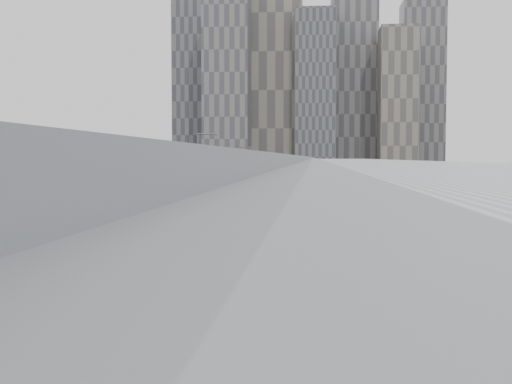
# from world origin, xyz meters

# --- Properties ---
(sidewalk) EXTENTS (10.00, 170.00, 0.12)m
(sidewalk) POSITION_xyz_m (9.00, 55.00, 0.06)
(sidewalk) COLOR gray
(sidewalk) RESTS_ON ground
(lane_line) EXTENTS (0.12, 160.00, 0.02)m
(lane_line) POSITION_xyz_m (-1.50, 55.00, 0.01)
(lane_line) COLOR gold
(lane_line) RESTS_ON ground
(depot) EXTENTS (12.45, 160.40, 7.20)m
(depot) POSITION_xyz_m (12.99, 55.00, 3.51)
(depot) COLOR gray
(depot) RESTS_ON ground
(skyline) EXTENTS (145.00, 64.00, 120.00)m
(skyline) POSITION_xyz_m (-2.90, 324.16, 50.85)
(skyline) COLOR slate
(skyline) RESTS_ON ground
(bus_0) EXTENTS (3.62, 12.31, 3.55)m
(bus_0) POSITION_xyz_m (2.60, 7.12, 1.50)
(bus_0) COLOR #91959A
(bus_0) RESTS_ON ground
(bus_1) EXTENTS (3.06, 12.78, 3.71)m
(bus_1) POSITION_xyz_m (1.91, 19.49, 1.57)
(bus_1) COLOR black
(bus_1) RESTS_ON ground
(bus_2) EXTENTS (3.25, 12.17, 3.52)m
(bus_2) POSITION_xyz_m (2.79, 33.37, 1.48)
(bus_2) COLOR silver
(bus_2) RESTS_ON ground
(bus_3) EXTENTS (3.78, 13.43, 3.87)m
(bus_3) POSITION_xyz_m (1.98, 46.95, 1.64)
(bus_3) COLOR gray
(bus_3) RESTS_ON ground
(bus_4) EXTENTS (4.15, 13.87, 3.99)m
(bus_4) POSITION_xyz_m (2.71, 63.88, 1.69)
(bus_4) COLOR #919499
(bus_4) RESTS_ON ground
(bus_5) EXTENTS (2.72, 12.12, 3.53)m
(bus_5) POSITION_xyz_m (1.72, 75.40, 1.49)
(bus_5) COLOR black
(bus_5) RESTS_ON ground
(bus_6) EXTENTS (3.74, 13.78, 3.98)m
(bus_6) POSITION_xyz_m (2.17, 91.69, 1.68)
(bus_6) COLOR silver
(bus_6) RESTS_ON ground
(bus_7) EXTENTS (3.08, 13.97, 4.07)m
(bus_7) POSITION_xyz_m (2.56, 105.14, 1.72)
(bus_7) COLOR gray
(bus_7) RESTS_ON ground
(bus_8) EXTENTS (2.85, 12.31, 3.58)m
(bus_8) POSITION_xyz_m (1.62, 119.80, 1.51)
(bus_8) COLOR #9E9FA7
(bus_8) RESTS_ON ground
(tree_0) EXTENTS (1.34, 1.34, 4.53)m
(tree_0) POSITION_xyz_m (6.13, 6.71, 3.76)
(tree_0) COLOR black
(tree_0) RESTS_ON ground
(tree_1) EXTENTS (2.51, 2.51, 5.03)m
(tree_1) POSITION_xyz_m (5.44, 31.45, 3.76)
(tree_1) COLOR black
(tree_1) RESTS_ON ground
(tree_2) EXTENTS (1.47, 1.47, 3.75)m
(tree_2) POSITION_xyz_m (6.06, 55.45, 2.97)
(tree_2) COLOR black
(tree_2) RESTS_ON ground
(tree_3) EXTENTS (2.77, 2.77, 5.13)m
(tree_3) POSITION_xyz_m (5.41, 78.31, 3.74)
(tree_3) COLOR black
(tree_3) RESTS_ON ground
(tree_4) EXTENTS (2.27, 2.27, 4.96)m
(tree_4) POSITION_xyz_m (5.67, 105.90, 3.81)
(tree_4) COLOR black
(tree_4) RESTS_ON ground
(street_lamp_near) EXTENTS (2.04, 0.22, 9.56)m
(street_lamp_near) POSITION_xyz_m (-3.75, 48.87, 5.48)
(street_lamp_near) COLOR #59595E
(street_lamp_near) RESTS_ON ground
(street_lamp_far) EXTENTS (2.04, 0.22, 8.86)m
(street_lamp_far) POSITION_xyz_m (-4.17, 89.68, 5.12)
(street_lamp_far) COLOR #59595E
(street_lamp_far) RESTS_ON ground
(shipping_container) EXTENTS (2.59, 6.65, 2.38)m
(shipping_container) POSITION_xyz_m (-4.71, 104.39, 1.19)
(shipping_container) COLOR #154526
(shipping_container) RESTS_ON ground
(suv) EXTENTS (3.42, 5.46, 1.41)m
(suv) POSITION_xyz_m (-4.49, 123.29, 0.70)
(suv) COLOR black
(suv) RESTS_ON ground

